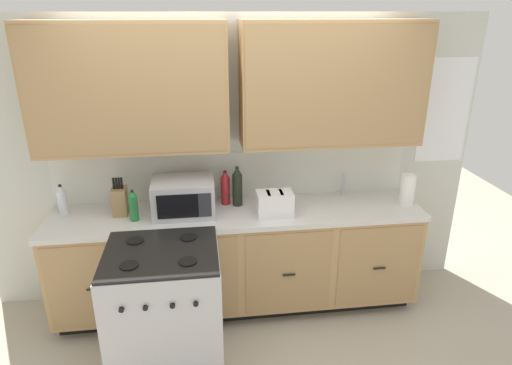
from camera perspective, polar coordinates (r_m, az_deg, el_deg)
The scene contains 13 objects.
ground_plane at distance 3.82m, azimuth -1.75°, elevation -18.04°, with size 8.00×8.00×0.00m, color #B2A893.
wall_unit at distance 3.54m, azimuth -2.83°, elevation 8.58°, with size 4.17×0.40×2.41m.
counter_run at distance 3.80m, azimuth -2.25°, elevation -9.72°, with size 3.00×0.64×0.91m.
stove_range at distance 3.27m, azimuth -11.50°, elevation -15.77°, with size 0.76×0.68×0.95m.
microwave at distance 3.54m, azimuth -9.28°, elevation -1.83°, with size 0.48×0.37×0.28m.
toaster at distance 3.49m, azimuth 2.41°, elevation -2.71°, with size 0.28×0.18×0.19m.
knife_block at distance 3.65m, azimuth -17.05°, elevation -2.23°, with size 0.11×0.14×0.31m.
sink_faucet at distance 3.92m, azimuth 11.10°, elevation -0.24°, with size 0.02×0.02×0.20m, color #B2B5BA.
paper_towel_roll at distance 3.86m, azimuth 18.85°, elevation -0.89°, with size 0.12×0.12×0.26m, color white.
bottle_dark at distance 3.64m, azimuth -2.42°, elevation -0.53°, with size 0.08×0.08×0.33m.
bottle_clear at distance 3.82m, azimuth -23.61°, elevation -2.01°, with size 0.07×0.07×0.25m.
bottle_green at distance 3.51m, azimuth -15.43°, elevation -2.88°, with size 0.07×0.07×0.25m.
bottle_red at distance 3.67m, azimuth -3.95°, elevation -0.68°, with size 0.07×0.07×0.29m.
Camera 1 is at (-0.27, -2.94, 2.42)m, focal length 31.19 mm.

